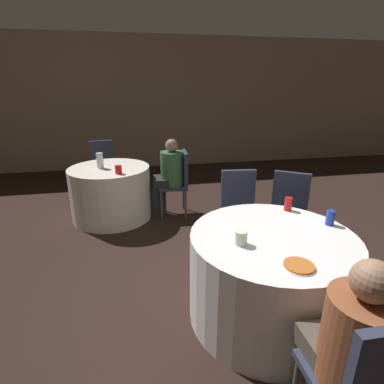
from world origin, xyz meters
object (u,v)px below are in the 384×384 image
table_far (111,193)px  person_floral_shirt (344,348)px  chair_near_northeast (288,208)px  chair_far_north (103,164)px  soda_can_red (288,204)px  chair_near_south (368,380)px  chair_far_east (179,178)px  bottle_far (100,161)px  soda_can_blue (330,218)px  person_green_jacket (167,178)px  pizza_plate_near (299,266)px  table_near (269,277)px  chair_near_north (239,205)px

table_far → person_floral_shirt: (1.32, -3.14, 0.20)m
chair_near_northeast → chair_far_north: bearing=-13.3°
chair_near_northeast → soda_can_red: size_ratio=7.65×
soda_can_red → chair_near_south: bearing=-103.9°
chair_far_east → soda_can_red: (0.72, -1.77, 0.24)m
table_far → chair_near_northeast: size_ratio=1.18×
bottle_far → chair_near_northeast: bearing=-34.1°
chair_near_northeast → bottle_far: bearing=0.8°
chair_near_south → person_floral_shirt: size_ratio=0.84×
soda_can_red → soda_can_blue: (0.19, -0.34, 0.00)m
person_green_jacket → soda_can_red: 2.01m
pizza_plate_near → soda_can_blue: soda_can_blue is taller
table_near → chair_far_east: chair_far_east is taller
chair_far_north → person_floral_shirt: 4.35m
chair_near_northeast → person_floral_shirt: bearing=105.2°
table_near → chair_near_north: (0.11, 1.04, 0.19)m
chair_near_north → person_green_jacket: size_ratio=0.84×
table_far → chair_near_south: size_ratio=1.18×
table_far → person_green_jacket: person_green_jacket is taller
chair_far_north → bottle_far: 1.01m
table_near → person_green_jacket: bearing=104.1°
chair_near_north → soda_can_red: chair_near_north is taller
chair_far_east → person_green_jacket: size_ratio=0.84×
table_near → person_green_jacket: 2.28m
table_near → soda_can_blue: 0.68m
chair_near_south → person_green_jacket: size_ratio=0.84×
chair_near_northeast → person_green_jacket: bearing=-14.5°
pizza_plate_near → soda_can_red: 0.92m
pizza_plate_near → soda_can_red: bearing=66.4°
table_far → soda_can_red: (1.68, -1.84, 0.43)m
table_near → table_far: size_ratio=1.15×
soda_can_blue → bottle_far: bottle_far is taller
table_near → bottle_far: (-1.45, 2.25, 0.47)m
chair_far_north → person_green_jacket: person_green_jacket is taller
table_far → person_floral_shirt: bearing=-67.1°
chair_near_northeast → bottle_far: size_ratio=4.49×
soda_can_red → soda_can_blue: same height
chair_near_north → person_green_jacket: person_green_jacket is taller
chair_near_south → soda_can_red: size_ratio=7.65×
bottle_far → person_green_jacket: bearing=-2.8°
chair_near_south → table_far: bearing=113.2°
chair_near_south → soda_can_red: chair_near_south is taller
chair_far_east → soda_can_red: size_ratio=7.65×
chair_near_south → chair_far_east: size_ratio=1.00×
table_near → person_green_jacket: (-0.55, 2.20, 0.19)m
person_green_jacket → table_near: bearing=-161.7°
chair_near_northeast → table_far: bearing=-0.9°
table_near → chair_far_east: (-0.38, 2.19, 0.19)m
chair_near_south → chair_near_north: 2.09m
person_floral_shirt → pizza_plate_near: (-0.01, 0.46, 0.18)m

